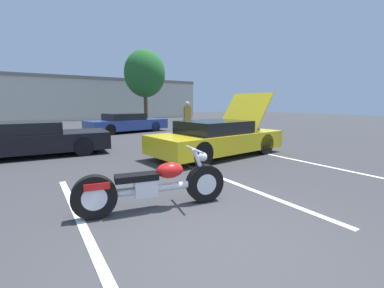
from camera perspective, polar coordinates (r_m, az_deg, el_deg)
ground_plane at (r=3.35m, az=6.28°, el=-21.84°), size 80.00×80.00×0.00m
parking_stripe_middle at (r=4.24m, az=-23.50°, el=-15.58°), size 0.12×4.62×0.01m
parking_stripe_back at (r=5.59m, az=10.68°, el=-9.00°), size 0.12×4.62×0.01m
parking_stripe_far at (r=8.01m, az=27.37°, el=-4.35°), size 0.12×4.62×0.01m
far_building at (r=29.70m, az=-29.45°, el=9.07°), size 32.00×4.20×4.40m
tree_background at (r=23.21m, az=-10.45°, el=15.10°), size 3.49×3.49×6.26m
motorcycle at (r=4.26m, az=-8.62°, el=-9.14°), size 2.47×0.82×0.97m
show_car_hood_open at (r=8.52m, az=5.77°, el=1.36°), size 4.72×2.34×2.08m
parked_car_right_row at (r=15.92m, az=-14.33°, el=4.53°), size 4.92×2.54×1.13m
parked_car_left_row at (r=9.95m, az=-31.82°, el=0.92°), size 4.69×2.20×1.12m
spectator_near_motorcycle at (r=12.89m, az=-1.06°, el=6.23°), size 0.52×0.24×1.81m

